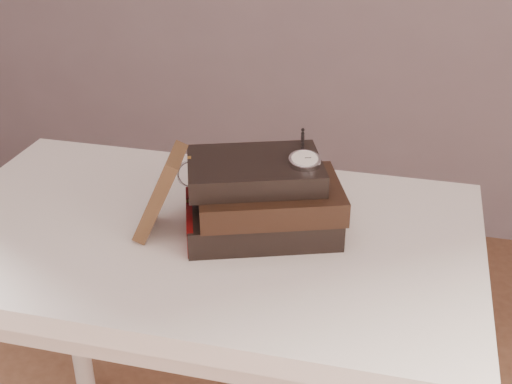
# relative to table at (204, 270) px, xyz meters

# --- Properties ---
(table) EXTENTS (1.00, 0.60, 0.75)m
(table) POSITION_rel_table_xyz_m (0.00, 0.00, 0.00)
(table) COLOR white
(table) RESTS_ON ground
(book_stack) EXTENTS (0.32, 0.26, 0.13)m
(book_stack) POSITION_rel_table_xyz_m (0.11, 0.02, 0.15)
(book_stack) COLOR black
(book_stack) RESTS_ON table
(journal) EXTENTS (0.11, 0.12, 0.16)m
(journal) POSITION_rel_table_xyz_m (-0.06, -0.03, 0.17)
(journal) COLOR #3B2516
(journal) RESTS_ON table
(pocket_watch) EXTENTS (0.07, 0.16, 0.02)m
(pocket_watch) POSITION_rel_table_xyz_m (0.18, 0.04, 0.23)
(pocket_watch) COLOR silver
(pocket_watch) RESTS_ON book_stack
(eyeglasses) EXTENTS (0.15, 0.16, 0.05)m
(eyeglasses) POSITION_rel_table_xyz_m (-0.01, 0.08, 0.17)
(eyeglasses) COLOR silver
(eyeglasses) RESTS_ON book_stack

